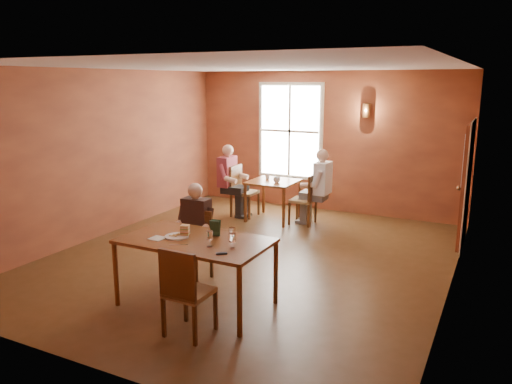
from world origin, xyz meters
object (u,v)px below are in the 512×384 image
at_px(chair_empty, 189,290).
at_px(second_table, 273,200).
at_px(chair_diner_white, 303,199).
at_px(main_table, 196,272).
at_px(chair_diner_main, 192,247).
at_px(diner_main, 190,236).
at_px(diner_white, 305,188).
at_px(chair_diner_maroon, 245,191).
at_px(diner_maroon, 244,182).

xyz_separation_m(chair_empty, second_table, (-1.15, 4.71, -0.11)).
bearing_deg(chair_diner_white, main_table, -177.82).
relative_size(chair_diner_main, chair_diner_white, 0.98).
xyz_separation_m(main_table, diner_main, (-0.50, 0.62, 0.22)).
xyz_separation_m(diner_white, chair_diner_maroon, (-1.33, 0.00, -0.19)).
bearing_deg(diner_maroon, chair_empty, 21.27).
height_order(main_table, diner_white, diner_white).
distance_m(chair_diner_main, chair_empty, 1.56).
distance_m(chair_empty, second_table, 4.85).
bearing_deg(diner_maroon, chair_diner_main, 16.16).
distance_m(chair_diner_main, diner_main, 0.17).
xyz_separation_m(main_table, chair_diner_main, (-0.50, 0.65, 0.06)).
relative_size(chair_diner_main, diner_white, 0.68).
distance_m(chair_diner_main, chair_diner_white, 3.41).
xyz_separation_m(chair_diner_main, diner_maroon, (-0.98, 3.39, 0.23)).
bearing_deg(chair_diner_maroon, diner_maroon, -90.00).
xyz_separation_m(chair_diner_white, chair_diner_maroon, (-1.30, 0.00, 0.03)).
distance_m(chair_diner_white, diner_maroon, 1.35).
relative_size(second_table, diner_white, 0.63).
bearing_deg(diner_white, chair_diner_white, 90.00).
distance_m(chair_diner_main, second_table, 3.41).
bearing_deg(diner_main, main_table, 128.88).
relative_size(main_table, chair_diner_maroon, 1.74).
distance_m(diner_white, chair_diner_maroon, 1.34).
bearing_deg(chair_empty, main_table, 118.62).
bearing_deg(chair_diner_main, chair_diner_maroon, -74.30).
distance_m(main_table, chair_empty, 0.75).
xyz_separation_m(chair_empty, chair_diner_maroon, (-1.80, 4.71, 0.01)).
bearing_deg(chair_diner_maroon, second_table, 90.00).
relative_size(main_table, second_table, 2.01).
distance_m(main_table, diner_main, 0.83).
height_order(main_table, diner_maroon, diner_maroon).
relative_size(chair_diner_main, diner_maroon, 0.68).
bearing_deg(chair_empty, chair_diner_maroon, 111.82).
distance_m(main_table, diner_maroon, 4.32).
relative_size(chair_diner_maroon, diner_maroon, 0.73).
relative_size(chair_empty, diner_maroon, 0.71).
xyz_separation_m(chair_diner_white, diner_white, (0.03, 0.00, 0.22)).
xyz_separation_m(chair_diner_main, chair_empty, (0.85, -1.31, 0.03)).
bearing_deg(chair_diner_main, diner_white, -96.32).
distance_m(main_table, second_table, 4.12).
distance_m(main_table, chair_diner_maroon, 4.30).
relative_size(chair_empty, second_table, 1.13).
bearing_deg(diner_maroon, diner_main, 16.03).
xyz_separation_m(main_table, diner_white, (-0.12, 4.04, 0.29)).
bearing_deg(main_table, chair_diner_white, 92.18).
xyz_separation_m(diner_main, chair_empty, (0.85, -1.28, -0.14)).
bearing_deg(second_table, chair_diner_white, 0.00).
relative_size(chair_diner_main, chair_empty, 0.95).
xyz_separation_m(diner_main, diner_white, (0.38, 3.42, 0.07)).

